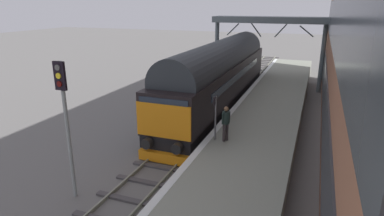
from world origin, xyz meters
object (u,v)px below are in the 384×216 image
diesel_locomotive (220,73)px  signal_post_mid (65,115)px  waiting_passenger (226,120)px  platform_number_sign (215,111)px

diesel_locomotive → signal_post_mid: bearing=-98.7°
signal_post_mid → waiting_passenger: 6.82m
platform_number_sign → waiting_passenger: 0.63m
waiting_passenger → diesel_locomotive: bearing=46.6°
signal_post_mid → waiting_passenger: (4.52, 4.94, -1.30)m
diesel_locomotive → waiting_passenger: diesel_locomotive is taller
signal_post_mid → waiting_passenger: bearing=47.5°
diesel_locomotive → platform_number_sign: (2.06, -7.81, -0.12)m
platform_number_sign → waiting_passenger: bearing=0.5°
signal_post_mid → diesel_locomotive: bearing=81.3°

